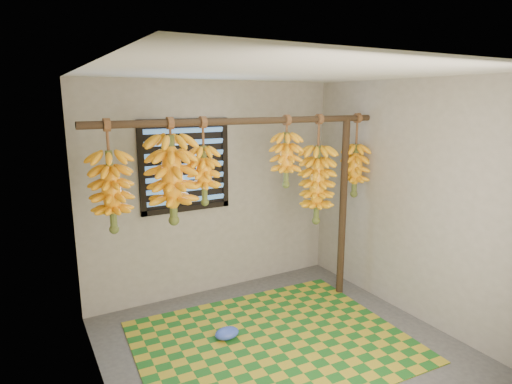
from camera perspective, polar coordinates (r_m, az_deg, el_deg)
floor at (r=4.08m, az=4.05°, el=-20.46°), size 3.00×3.00×0.01m
ceiling at (r=3.44m, az=4.68°, el=15.68°), size 3.00×3.00×0.01m
wall_back at (r=4.86m, az=-5.54°, el=0.34°), size 3.00×0.01×2.40m
wall_left at (r=3.05m, az=-20.16°, el=-7.62°), size 0.01×3.00×2.40m
wall_right at (r=4.56m, az=20.28°, el=-1.15°), size 0.01×3.00×2.40m
window at (r=4.65m, az=-9.42°, el=3.46°), size 1.00×0.04×1.00m
hanging_pole at (r=4.04m, az=-1.06°, el=9.45°), size 3.00×0.06×0.06m
support_post at (r=4.87m, az=11.51°, el=-2.23°), size 0.08×0.08×2.00m
woven_mat at (r=4.19m, az=2.21°, el=-19.27°), size 2.51×2.06×0.01m
plastic_bag at (r=4.21m, az=-3.90°, el=-18.27°), size 0.25×0.20×0.10m
banana_bunch_a at (r=3.68m, az=-18.71°, el=0.04°), size 0.33×0.33×0.93m
banana_bunch_b at (r=3.80m, az=-11.11°, el=1.64°), size 0.42×0.42×0.93m
banana_bunch_c at (r=3.90m, az=-6.93°, el=2.23°), size 0.29×0.29×0.79m
banana_bunch_d at (r=4.30m, az=4.05°, el=4.31°), size 0.31×0.31×0.72m
banana_bunch_e at (r=4.57m, az=8.14°, el=0.96°), size 0.38×0.38×1.15m
banana_bunch_f at (r=4.88m, az=13.06°, el=2.86°), size 0.30×0.30×0.91m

